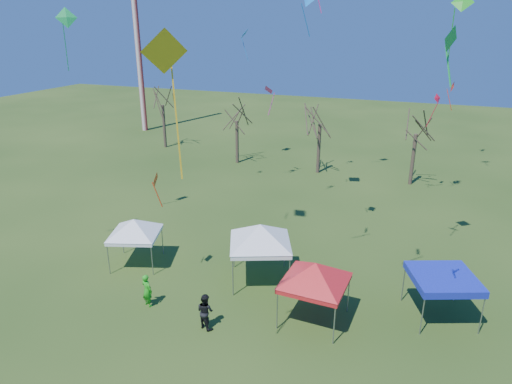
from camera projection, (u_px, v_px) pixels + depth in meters
The scene contains 21 objects.
ground at pixel (243, 329), 21.17m from camera, with size 140.00×140.00×0.00m, color #274115.
radio_mast at pixel (137, 30), 55.92m from camera, with size 0.70×0.70×25.00m, color silver.
tree_0 at pixel (162, 89), 49.84m from camera, with size 3.83×3.83×8.44m.
tree_1 at pixel (237, 105), 44.32m from camera, with size 3.42×3.42×7.54m.
tree_2 at pixel (321, 106), 41.11m from camera, with size 3.71×3.71×8.18m.
tree_3 at pixel (418, 115), 38.08m from camera, with size 3.59×3.59×7.91m.
tent_white_west at pixel (134, 222), 26.03m from camera, with size 3.55×3.55×3.30m.
tent_white_mid at pixel (260, 228), 24.13m from camera, with size 4.09×4.09×3.90m.
tent_red at pixel (316, 267), 20.86m from camera, with size 4.04×4.04×3.56m.
tent_blue at pixel (444, 279), 21.37m from camera, with size 3.75×3.75×2.27m.
person_dark at pixel (205, 311), 21.03m from camera, with size 0.86×0.67×1.76m, color black.
person_green at pixel (147, 290), 22.67m from camera, with size 0.64×0.42×1.75m, color green.
kite_13 at pixel (269, 90), 38.20m from camera, with size 1.21×1.09×2.48m.
kite_2 at pixel (244, 34), 41.41m from camera, with size 1.09×1.38×2.98m.
kite_17 at pixel (462, 3), 21.07m from camera, with size 1.06×0.71×3.12m.
kite_8 at pixel (66, 18), 26.17m from camera, with size 1.14×1.19×3.59m.
kite_1 at pixel (155, 180), 22.85m from camera, with size 0.56×0.92×2.02m.
kite_19 at pixel (452, 87), 33.56m from camera, with size 0.57×0.84×2.19m.
kite_22 at pixel (437, 100), 34.31m from camera, with size 0.89×0.94×2.58m.
kite_25 at pixel (450, 40), 13.29m from camera, with size 0.54×0.81×1.79m.
kite_5 at pixel (164, 53), 12.71m from camera, with size 1.33×1.32×4.39m.
Camera 1 is at (6.85, -16.23, 13.39)m, focal length 32.00 mm.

